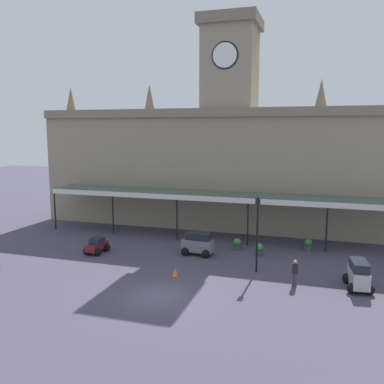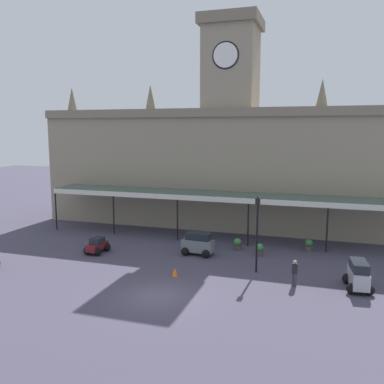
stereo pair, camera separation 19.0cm
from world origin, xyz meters
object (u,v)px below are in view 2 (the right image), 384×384
Objects in this scene: car_grey_van at (198,245)px; planter_by_canopy at (237,244)px; car_maroon_sedan at (97,246)px; car_silver_van at (358,276)px; planter_near_kerb at (309,245)px; pedestrian_near_entrance at (295,272)px; planter_forecourt_centre at (259,249)px; traffic_cone at (175,272)px; victorian_lamppost at (257,226)px.

car_grey_van is 2.56× the size of planter_by_canopy.
car_maroon_sedan is 0.84× the size of car_silver_van.
car_silver_van and car_grey_van have the same top height.
planter_by_canopy is at bearing 21.38° from car_maroon_sedan.
pedestrian_near_entrance is at bearing -94.12° from planter_near_kerb.
car_maroon_sedan is at bearing 174.45° from car_silver_van.
planter_near_kerb is 4.32m from planter_forecourt_centre.
traffic_cone is at bearing -111.27° from planter_by_canopy.
planter_by_canopy is (2.63, 2.22, -0.32)m from car_grey_van.
car_grey_van is 6.01m from victorian_lamppost.
victorian_lamppost reaches higher than car_silver_van.
pedestrian_near_entrance is 8.05m from planter_near_kerb.
planter_by_canopy is at bearing 126.78° from pedestrian_near_entrance.
car_grey_van is at bearing 150.09° from pedestrian_near_entrance.
car_grey_van is 2.56× the size of planter_forecourt_centre.
pedestrian_near_entrance is 3.04× the size of traffic_cone.
victorian_lamppost is (-2.63, 1.82, 2.33)m from pedestrian_near_entrance.
car_maroon_sedan is 12.90m from victorian_lamppost.
traffic_cone is (-0.12, -4.84, -0.53)m from car_grey_van.
pedestrian_near_entrance is 3.96m from victorian_lamppost.
car_silver_van reaches higher than planter_near_kerb.
planter_forecourt_centre is (-3.55, -2.45, 0.00)m from planter_near_kerb.
victorian_lamppost reaches higher than pedestrian_near_entrance.
planter_forecourt_centre is (-2.98, 5.57, -0.42)m from pedestrian_near_entrance.
planter_near_kerb and planter_forecourt_centre have the same top height.
planter_near_kerb is (8.22, 8.53, 0.21)m from traffic_cone.
car_silver_van is at bearing -66.99° from planter_near_kerb.
planter_near_kerb is 1.00× the size of planter_forecourt_centre.
victorian_lamppost is (-6.33, 1.16, 2.43)m from car_silver_van.
car_silver_van is at bearing 5.89° from traffic_cone.
pedestrian_near_entrance is 1.74× the size of planter_near_kerb.
planter_near_kerb is at bearing 34.56° from planter_forecourt_centre.
traffic_cone is at bearing -91.38° from car_grey_van.
planter_forecourt_centre is at bearing 143.67° from car_silver_van.
planter_forecourt_centre is (-0.35, 3.75, -2.75)m from victorian_lamppost.
planter_forecourt_centre is at bearing 95.26° from victorian_lamppost.
car_silver_van is 10.42m from planter_by_canopy.
car_maroon_sedan is 2.17× the size of planter_near_kerb.
victorian_lamppost is 9.53× the size of traffic_cone.
planter_near_kerb is at bearing 62.64° from victorian_lamppost.
car_silver_van is 0.47× the size of victorian_lamppost.
pedestrian_near_entrance reaches higher than car_maroon_sedan.
car_maroon_sedan is 0.85× the size of car_grey_van.
car_silver_van is 8.00m from planter_near_kerb.
planter_by_canopy is at bearing 40.15° from car_grey_van.
planter_by_canopy is 2.15m from planter_forecourt_centre.
planter_forecourt_centre is at bearing 15.33° from car_grey_van.
car_grey_van is 4.87m from traffic_cone.
pedestrian_near_entrance reaches higher than planter_forecourt_centre.
pedestrian_near_entrance is 1.74× the size of planter_forecourt_centre.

